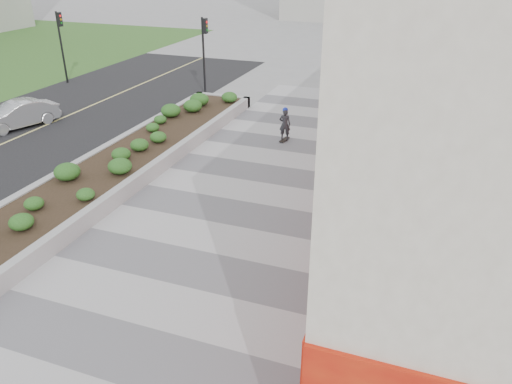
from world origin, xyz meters
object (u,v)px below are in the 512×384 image
planter (129,157)px  car_silver (18,115)px  skateboarder (285,124)px  traffic_signal_near (204,45)px  traffic_signal_far (61,37)px

planter → car_silver: (-7.43, 2.24, 0.18)m
skateboarder → planter: bearing=-127.5°
planter → traffic_signal_near: size_ratio=4.29×
planter → traffic_signal_far: (-10.93, 10.00, 2.34)m
traffic_signal_far → traffic_signal_near: bearing=3.1°
traffic_signal_far → car_silver: size_ratio=1.15×
skateboarder → traffic_signal_near: bearing=145.4°
planter → skateboarder: skateboarder is taller
traffic_signal_near → car_silver: 10.26m
planter → traffic_signal_far: traffic_signal_far is taller
traffic_signal_near → skateboarder: size_ratio=2.80×
traffic_signal_near → car_silver: size_ratio=1.15×
skateboarder → car_silver: skateboarder is taller
car_silver → skateboarder: bearing=32.1°
traffic_signal_far → car_silver: traffic_signal_far is taller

